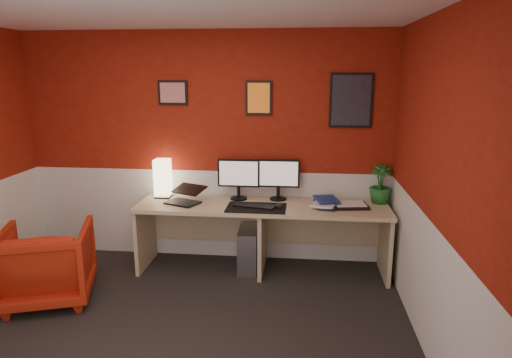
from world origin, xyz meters
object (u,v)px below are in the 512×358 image
desk (262,238)px  zen_tray (350,206)px  monitor_left (239,173)px  pc_tower (248,249)px  shoji_lamp (163,179)px  monitor_right (278,173)px  laptop (182,193)px  potted_plant (381,184)px  armchair (47,264)px

desk → zen_tray: bearing=0.6°
monitor_left → pc_tower: bearing=-51.6°
shoji_lamp → monitor_right: bearing=1.5°
zen_tray → pc_tower: (-1.04, 0.02, -0.52)m
shoji_lamp → laptop: shoji_lamp is taller
monitor_right → potted_plant: (1.06, -0.01, -0.09)m
monitor_right → zen_tray: size_ratio=1.66×
shoji_lamp → monitor_right: (1.26, 0.03, 0.09)m
laptop → pc_tower: bearing=30.0°
monitor_right → potted_plant: bearing=-0.7°
pc_tower → shoji_lamp: bearing=169.0°
laptop → zen_tray: size_ratio=0.94×
monitor_left → monitor_right: size_ratio=1.00×
potted_plant → monitor_right: bearing=179.3°
monitor_left → desk: bearing=-33.6°
laptop → potted_plant: bearing=30.8°
desk → armchair: desk is taller
monitor_right → armchair: size_ratio=0.75×
monitor_left → zen_tray: bearing=-8.4°
monitor_left → monitor_right: (0.42, 0.03, 0.00)m
desk → pc_tower: (-0.15, 0.03, -0.14)m
potted_plant → armchair: 3.34m
monitor_left → armchair: (-1.64, -1.01, -0.67)m
zen_tray → potted_plant: potted_plant is taller
shoji_lamp → zen_tray: bearing=-4.8°
desk → armchair: bearing=-156.6°
desk → laptop: size_ratio=7.88×
pc_tower → monitor_right: bearing=29.4°
laptop → armchair: 1.42m
monitor_left → pc_tower: size_ratio=1.29×
potted_plant → monitor_left: bearing=-179.3°
laptop → armchair: size_ratio=0.42×
monitor_left → potted_plant: size_ratio=1.43×
shoji_lamp → armchair: (-0.80, -1.00, -0.58)m
potted_plant → laptop: bearing=-173.3°
laptop → potted_plant: potted_plant is taller
desk → laptop: laptop is taller
pc_tower → armchair: 1.96m
armchair → monitor_right: bearing=-171.9°
shoji_lamp → potted_plant: size_ratio=0.99×
monitor_right → pc_tower: (-0.30, -0.18, -0.80)m
zen_tray → desk: bearing=-179.4°
laptop → shoji_lamp: bearing=165.2°
laptop → armchair: laptop is taller
armchair → potted_plant: bearing=179.6°
desk → laptop: 0.95m
shoji_lamp → monitor_left: size_ratio=0.69×
pc_tower → desk: bearing=-11.8°
laptop → monitor_left: (0.56, 0.22, 0.18)m
potted_plant → desk: bearing=-170.8°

